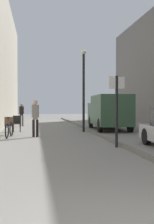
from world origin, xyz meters
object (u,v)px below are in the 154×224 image
object	(u,v)px
pedestrian_main_foreground	(35,116)
pedestrian_mid_block	(22,113)
lamp_post	(84,85)
bicycle_leaning	(9,129)
street_sign_post	(117,105)
delivery_van	(109,111)
cafe_chair_near_window	(9,124)
cafe_chair_by_doorway	(17,122)

from	to	relation	value
pedestrian_main_foreground	pedestrian_mid_block	bearing A→B (deg)	93.04
lamp_post	bicycle_leaning	bearing A→B (deg)	-147.94
street_sign_post	delivery_van	bearing A→B (deg)	-106.10
cafe_chair_near_window	street_sign_post	bearing A→B (deg)	-53.50
pedestrian_main_foreground	bicycle_leaning	distance (m)	1.40
delivery_van	cafe_chair_near_window	size ratio (longest dim) A/B	5.69
pedestrian_mid_block	cafe_chair_near_window	world-z (taller)	pedestrian_mid_block
bicycle_leaning	cafe_chair_by_doorway	world-z (taller)	bicycle_leaning
cafe_chair_near_window	lamp_post	bearing A→B (deg)	14.20
pedestrian_main_foreground	bicycle_leaning	world-z (taller)	pedestrian_main_foreground
bicycle_leaning	pedestrian_main_foreground	bearing A→B (deg)	8.08
pedestrian_mid_block	cafe_chair_near_window	size ratio (longest dim) A/B	1.81
delivery_van	pedestrian_main_foreground	bearing A→B (deg)	-138.72
pedestrian_mid_block	delivery_van	xyz separation A→B (m)	(5.60, -4.08, 0.19)
street_sign_post	cafe_chair_by_doorway	distance (m)	8.18
street_sign_post	pedestrian_mid_block	bearing A→B (deg)	-75.36
delivery_van	bicycle_leaning	distance (m)	6.97
cafe_chair_by_doorway	lamp_post	bearing A→B (deg)	165.01
pedestrian_main_foreground	delivery_van	size ratio (longest dim) A/B	0.33
delivery_van	lamp_post	size ratio (longest dim) A/B	1.12
pedestrian_main_foreground	cafe_chair_near_window	world-z (taller)	pedestrian_main_foreground
bicycle_leaning	cafe_chair_near_window	world-z (taller)	bicycle_leaning
pedestrian_mid_block	cafe_chair_near_window	distance (m)	6.57
pedestrian_main_foreground	cafe_chair_near_window	xyz separation A→B (m)	(-1.35, 1.21, -0.49)
street_sign_post	cafe_chair_near_window	size ratio (longest dim) A/B	2.77
pedestrian_mid_block	cafe_chair_by_doorway	xyz separation A→B (m)	(-0.06, -4.69, -0.43)
pedestrian_main_foreground	street_sign_post	world-z (taller)	street_sign_post
street_sign_post	cafe_chair_by_doorway	bearing A→B (deg)	-64.42
bicycle_leaning	pedestrian_mid_block	bearing A→B (deg)	94.37
street_sign_post	cafe_chair_near_window	xyz separation A→B (m)	(-4.27, 5.22, -1.00)
delivery_van	bicycle_leaning	bearing A→B (deg)	-144.86
delivery_van	street_sign_post	bearing A→B (deg)	-99.74
pedestrian_main_foreground	street_sign_post	distance (m)	4.98
pedestrian_main_foreground	cafe_chair_by_doorway	distance (m)	3.29
delivery_van	cafe_chair_by_doorway	bearing A→B (deg)	-171.27
lamp_post	cafe_chair_by_doorway	distance (m)	4.46
cafe_chair_by_doorway	bicycle_leaning	bearing A→B (deg)	80.65
pedestrian_mid_block	cafe_chair_by_doorway	size ratio (longest dim) A/B	1.81
delivery_van	street_sign_post	distance (m)	7.88
lamp_post	bicycle_leaning	world-z (taller)	lamp_post
delivery_van	pedestrian_mid_block	bearing A→B (deg)	146.51
pedestrian_mid_block	lamp_post	bearing A→B (deg)	-55.62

